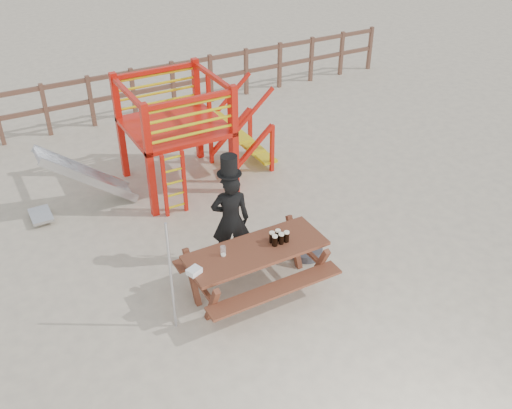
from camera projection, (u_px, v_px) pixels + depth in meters
name	position (u px, v px, depth m)	size (l,w,h in m)	color
ground	(263.00, 296.00, 8.29)	(60.00, 60.00, 0.00)	beige
back_fence	(112.00, 92.00, 13.04)	(15.09, 0.09, 1.20)	brown
playground_fort	(172.00, 134.00, 10.40)	(4.71, 1.84, 2.10)	red
picnic_table	(256.00, 265.00, 8.12)	(2.01, 1.39, 0.78)	brown
man_with_hat	(231.00, 218.00, 8.51)	(0.68, 0.56, 1.88)	black
metal_pole	(171.00, 278.00, 7.33)	(0.04, 0.04, 1.71)	#B2B2B7
parasol_base	(306.00, 251.00, 9.10)	(0.51, 0.51, 0.22)	#39393E
paper_bag	(194.00, 271.00, 7.49)	(0.18, 0.14, 0.08)	white
stout_pints	(278.00, 237.00, 8.04)	(0.27, 0.17, 0.17)	black
empty_glasses	(223.00, 251.00, 7.80)	(0.08, 0.08, 0.15)	silver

